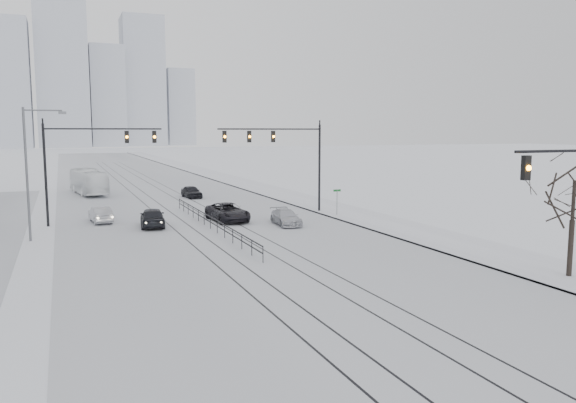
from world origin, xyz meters
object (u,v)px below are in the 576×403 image
object	(u,v)px
bare_tree	(574,191)
sedan_nb_right	(286,218)
sedan_sb_outer	(100,215)
sedan_sb_inner	(152,217)
sedan_nb_far	(192,192)
sedan_nb_front	(228,212)
box_truck	(88,182)

from	to	relation	value
bare_tree	sedan_nb_right	distance (m)	22.10
bare_tree	sedan_sb_outer	xyz separation A→B (m)	(-20.76, 27.33, -3.84)
sedan_sb_inner	sedan_nb_far	bearing A→B (deg)	-104.82
bare_tree	sedan_nb_right	bearing A→B (deg)	109.28
sedan_nb_front	sedan_nb_far	distance (m)	17.43
sedan_sb_outer	sedan_nb_far	world-z (taller)	sedan_nb_far
sedan_sb_inner	sedan_nb_right	bearing A→B (deg)	169.65
sedan_nb_right	sedan_nb_far	bearing A→B (deg)	102.18
box_truck	sedan_sb_inner	bearing A→B (deg)	89.12
sedan_sb_inner	sedan_nb_right	xyz separation A→B (m)	(9.97, -3.00, -0.16)
sedan_nb_front	sedan_nb_right	world-z (taller)	sedan_nb_front
sedan_nb_right	sedan_nb_far	xyz separation A→B (m)	(-2.96, 21.03, 0.06)
bare_tree	sedan_nb_front	xyz separation A→B (m)	(-10.93, 24.16, -3.75)
bare_tree	box_truck	distance (m)	53.78
sedan_sb_outer	sedan_nb_right	xyz separation A→B (m)	(13.57, -6.79, -0.04)
bare_tree	sedan_nb_right	xyz separation A→B (m)	(-7.18, 20.54, -3.88)
sedan_sb_inner	box_truck	distance (m)	26.27
sedan_nb_right	box_truck	distance (m)	32.01
bare_tree	sedan_nb_right	size ratio (longest dim) A/B	1.45
sedan_nb_right	sedan_nb_far	size ratio (longest dim) A/B	1.07
sedan_sb_outer	sedan_nb_right	distance (m)	15.17
box_truck	sedan_nb_right	bearing A→B (deg)	106.35
sedan_sb_outer	sedan_nb_far	xyz separation A→B (m)	(10.61, 14.24, 0.02)
sedan_nb_front	sedan_sb_outer	bearing A→B (deg)	157.10
bare_tree	sedan_sb_outer	distance (m)	34.53
sedan_nb_front	sedan_nb_right	xyz separation A→B (m)	(3.74, -3.62, -0.13)
sedan_sb_outer	sedan_nb_front	distance (m)	10.33
sedan_nb_far	sedan_nb_front	bearing A→B (deg)	-97.88
sedan_nb_right	sedan_sb_inner	bearing A→B (deg)	167.40
bare_tree	sedan_sb_inner	bearing A→B (deg)	126.07
bare_tree	sedan_nb_front	distance (m)	26.78
sedan_nb_right	box_truck	size ratio (longest dim) A/B	0.40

